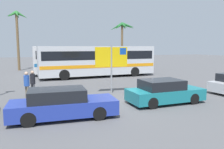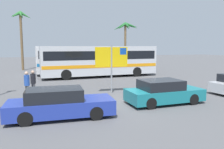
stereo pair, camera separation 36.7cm
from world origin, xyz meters
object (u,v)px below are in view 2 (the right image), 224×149
(ferry_sign, at_px, (112,59))
(pedestrian_by_bus, at_px, (27,83))
(car_teal, at_px, (163,92))
(pedestrian_crossing_lot, at_px, (33,81))
(bus_rear_coach, at_px, (90,58))
(car_blue, at_px, (60,104))
(bus_front_coach, at_px, (100,60))

(ferry_sign, bearing_deg, pedestrian_by_bus, -175.66)
(ferry_sign, xyz_separation_m, pedestrian_by_bus, (-5.38, 0.21, -1.35))
(car_teal, relative_size, pedestrian_crossing_lot, 2.58)
(bus_rear_coach, relative_size, pedestrian_crossing_lot, 7.27)
(ferry_sign, xyz_separation_m, pedestrian_crossing_lot, (-5.02, 0.95, -1.37))
(car_blue, distance_m, pedestrian_crossing_lot, 5.19)
(car_teal, bearing_deg, pedestrian_crossing_lot, 146.86)
(bus_front_coach, xyz_separation_m, car_blue, (-5.64, -12.26, -1.15))
(bus_rear_coach, bearing_deg, pedestrian_crossing_lot, -121.57)
(ferry_sign, relative_size, pedestrian_by_bus, 1.93)
(bus_front_coach, xyz_separation_m, bus_rear_coach, (-0.30, 3.17, 0.00))
(bus_front_coach, distance_m, bus_rear_coach, 3.18)
(ferry_sign, distance_m, car_teal, 4.28)
(pedestrian_by_bus, bearing_deg, car_teal, 123.87)
(car_blue, bearing_deg, pedestrian_crossing_lot, 106.34)
(car_blue, relative_size, pedestrian_crossing_lot, 2.89)
(bus_front_coach, height_order, pedestrian_by_bus, bus_front_coach)
(bus_rear_coach, height_order, pedestrian_crossing_lot, bus_rear_coach)
(bus_rear_coach, distance_m, car_blue, 16.37)
(car_teal, relative_size, pedestrian_by_bus, 2.54)
(car_blue, bearing_deg, pedestrian_by_bus, 112.64)
(bus_rear_coach, height_order, car_teal, bus_rear_coach)
(car_blue, bearing_deg, ferry_sign, 50.88)
(bus_rear_coach, xyz_separation_m, car_teal, (0.37, -14.85, -1.15))
(ferry_sign, bearing_deg, car_blue, -127.54)
(car_blue, relative_size, pedestrian_by_bus, 2.84)
(bus_front_coach, height_order, car_teal, bus_front_coach)
(car_teal, height_order, pedestrian_by_bus, pedestrian_by_bus)
(pedestrian_crossing_lot, bearing_deg, ferry_sign, 138.16)
(bus_front_coach, xyz_separation_m, car_teal, (0.07, -11.68, -1.15))
(pedestrian_crossing_lot, bearing_deg, bus_front_coach, -163.97)
(ferry_sign, distance_m, pedestrian_by_bus, 5.55)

